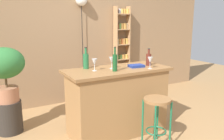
% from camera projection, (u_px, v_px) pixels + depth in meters
% --- Properties ---
extents(ground, '(12.00, 12.00, 0.00)m').
position_uv_depth(ground, '(128.00, 140.00, 3.24)').
color(ground, '#A37A4C').
extents(back_wall, '(6.40, 0.10, 2.80)m').
position_uv_depth(back_wall, '(75.00, 31.00, 4.62)').
color(back_wall, '#997551').
rests_on(back_wall, ground).
extents(kitchen_counter, '(1.49, 0.65, 0.96)m').
position_uv_depth(kitchen_counter, '(117.00, 101.00, 3.40)').
color(kitchen_counter, '#9E7042').
rests_on(kitchen_counter, ground).
extents(bar_stool, '(0.35, 0.35, 0.65)m').
position_uv_depth(bar_stool, '(157.00, 111.00, 3.01)').
color(bar_stool, '#196642').
rests_on(bar_stool, ground).
extents(spice_shelf, '(0.33, 0.16, 1.90)m').
position_uv_depth(spice_shelf, '(122.00, 48.00, 5.03)').
color(spice_shelf, tan).
rests_on(spice_shelf, ground).
extents(plant_stool, '(0.36, 0.36, 0.47)m').
position_uv_depth(plant_stool, '(10.00, 117.00, 3.44)').
color(plant_stool, '#2D2823').
rests_on(plant_stool, ground).
extents(potted_plant, '(0.55, 0.49, 0.78)m').
position_uv_depth(potted_plant, '(5.00, 68.00, 3.28)').
color(potted_plant, '#A86B4C').
rests_on(potted_plant, plant_stool).
extents(bottle_soda_blue, '(0.06, 0.06, 0.33)m').
position_uv_depth(bottle_soda_blue, '(115.00, 62.00, 3.11)').
color(bottle_soda_blue, '#194C23').
rests_on(bottle_soda_blue, kitchen_counter).
extents(bottle_wine_red, '(0.08, 0.08, 0.26)m').
position_uv_depth(bottle_wine_red, '(149.00, 59.00, 3.51)').
color(bottle_wine_red, '#5B2319').
rests_on(bottle_wine_red, kitchen_counter).
extents(bottle_olive_oil, '(0.08, 0.08, 0.30)m').
position_uv_depth(bottle_olive_oil, '(86.00, 61.00, 3.28)').
color(bottle_olive_oil, '#236638').
rests_on(bottle_olive_oil, kitchen_counter).
extents(wine_glass_left, '(0.07, 0.07, 0.16)m').
position_uv_depth(wine_glass_left, '(95.00, 62.00, 3.13)').
color(wine_glass_left, silver).
rests_on(wine_glass_left, kitchen_counter).
extents(wine_glass_center, '(0.07, 0.07, 0.16)m').
position_uv_depth(wine_glass_center, '(150.00, 60.00, 3.28)').
color(wine_glass_center, silver).
rests_on(wine_glass_center, kitchen_counter).
extents(wine_glass_right, '(0.07, 0.07, 0.16)m').
position_uv_depth(wine_glass_right, '(112.00, 60.00, 3.27)').
color(wine_glass_right, silver).
rests_on(wine_glass_right, kitchen_counter).
extents(cookbook, '(0.22, 0.17, 0.03)m').
position_uv_depth(cookbook, '(136.00, 66.00, 3.40)').
color(cookbook, navy).
rests_on(cookbook, kitchen_counter).
extents(pendant_globe_light, '(0.22, 0.22, 2.10)m').
position_uv_depth(pendant_globe_light, '(81.00, 2.00, 4.45)').
color(pendant_globe_light, black).
rests_on(pendant_globe_light, ground).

